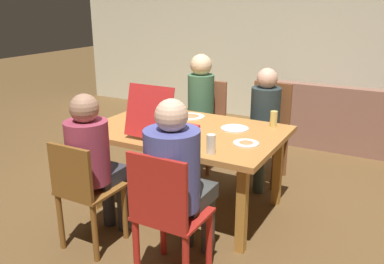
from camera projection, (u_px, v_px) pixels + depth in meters
The scene contains 18 objects.
ground_plane at pixel (187, 205), 3.73m from camera, with size 20.00×20.00×0.00m, color brown.
back_wall at pixel (293, 26), 5.92m from camera, with size 7.56×0.12×2.86m, color beige.
dining_table at pixel (186, 137), 3.53m from camera, with size 1.63×1.08×0.74m.
chair_0 at pixel (166, 215), 2.58m from camera, with size 0.44×0.39×0.92m.
person_0 at pixel (177, 174), 2.63m from camera, with size 0.36×0.57×1.23m.
chair_1 at pixel (205, 119), 4.55m from camera, with size 0.43×0.45×0.94m.
person_1 at pixel (198, 103), 4.35m from camera, with size 0.28×0.48×1.26m.
chair_2 at pixel (267, 128), 4.21m from camera, with size 0.42×0.45×0.99m.
person_2 at pixel (263, 118), 4.02m from camera, with size 0.29×0.51×1.17m.
chair_3 at pixel (84, 191), 2.95m from camera, with size 0.39×0.40×0.85m.
person_3 at pixel (93, 157), 2.99m from camera, with size 0.31×0.47×1.18m.
pizza_box_0 at pixel (164, 126), 3.39m from camera, with size 0.42×0.53×0.43m.
plate_0 at pixel (191, 116), 3.85m from camera, with size 0.26×0.26×0.03m.
plate_1 at pixel (235, 128), 3.49m from camera, with size 0.24×0.24×0.01m.
plate_2 at pixel (246, 143), 3.13m from camera, with size 0.20×0.20×0.03m.
drinking_glass_0 at pixel (274, 119), 3.54m from camera, with size 0.06×0.06×0.14m, color #E0BF61.
drinking_glass_1 at pixel (211, 144), 2.92m from camera, with size 0.07×0.07×0.14m, color silver.
couch at pixel (349, 124), 5.15m from camera, with size 1.81×0.76×0.81m.
Camera 1 is at (1.65, -2.91, 1.79)m, focal length 38.11 mm.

